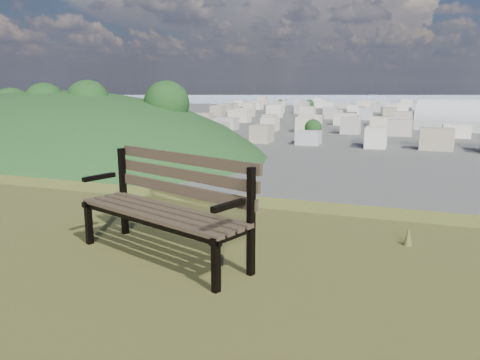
% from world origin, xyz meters
% --- Properties ---
extents(park_bench, '(1.77, 1.09, 0.88)m').
position_xyz_m(park_bench, '(0.43, 2.23, 25.50)').
color(park_bench, '#473928').
rests_on(park_bench, hilltop_mesa).
extents(arena, '(57.75, 34.43, 22.80)m').
position_xyz_m(arena, '(34.11, 287.28, 5.37)').
color(arena, beige).
rests_on(arena, ground).
extents(green_wooded_hill, '(183.99, 147.19, 92.00)m').
position_xyz_m(green_wooded_hill, '(-121.67, 142.62, 0.14)').
color(green_wooded_hill, '#1E4419').
rests_on(green_wooded_hill, ground).
extents(city_blocks, '(395.00, 361.00, 7.00)m').
position_xyz_m(city_blocks, '(0.00, 394.44, 3.50)').
color(city_blocks, silver).
rests_on(city_blocks, ground).
extents(city_trees, '(406.52, 387.20, 9.98)m').
position_xyz_m(city_trees, '(-26.39, 319.00, 4.83)').
color(city_trees, '#35291A').
rests_on(city_trees, ground).
extents(bay_water, '(2400.00, 700.00, 0.12)m').
position_xyz_m(bay_water, '(0.00, 900.00, 0.00)').
color(bay_water, gray).
rests_on(bay_water, ground).
extents(far_hills, '(2050.00, 340.00, 60.00)m').
position_xyz_m(far_hills, '(-60.92, 1402.93, 25.47)').
color(far_hills, '#99AABE').
rests_on(far_hills, ground).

